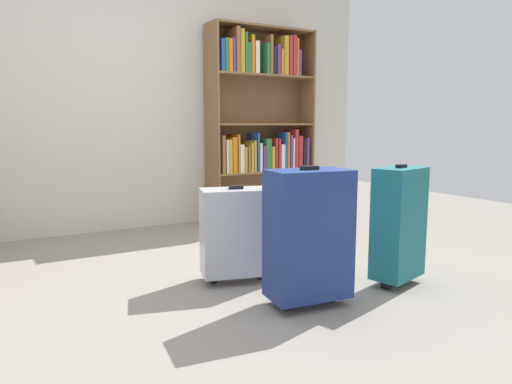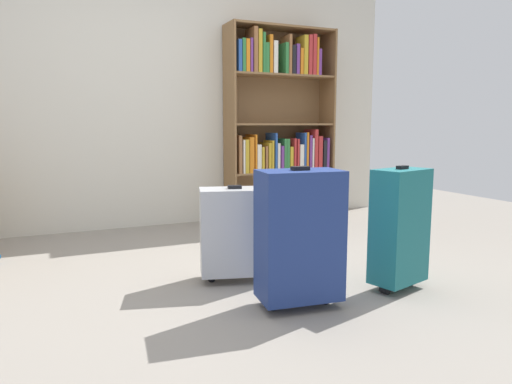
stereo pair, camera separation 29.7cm
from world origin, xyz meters
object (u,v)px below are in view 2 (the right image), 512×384
suitcase_teal (400,226)px  suitcase_silver (235,231)px  suitcase_navy_blue (299,235)px  bookshelf (278,117)px

suitcase_teal → suitcase_silver: suitcase_teal is taller
suitcase_teal → suitcase_navy_blue: 0.67m
bookshelf → suitcase_silver: bookshelf is taller
suitcase_silver → suitcase_navy_blue: (0.15, -0.54, 0.08)m
suitcase_teal → suitcase_navy_blue: (-0.67, 0.00, 0.01)m
bookshelf → suitcase_navy_blue: 2.51m
suitcase_teal → bookshelf: bearing=81.9°
suitcase_navy_blue → bookshelf: bearing=66.1°
bookshelf → suitcase_silver: 2.15m
bookshelf → suitcase_silver: (-1.14, -1.67, -0.73)m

